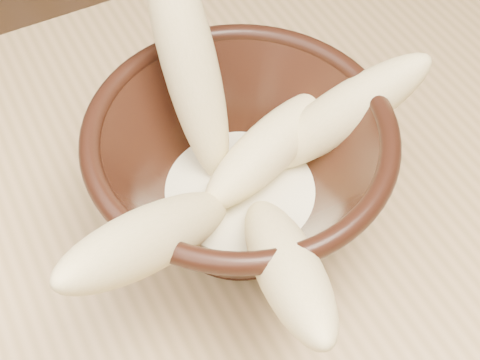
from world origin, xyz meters
name	(u,v)px	position (x,y,z in m)	size (l,w,h in m)	color
table	(450,283)	(0.00, 0.00, 0.67)	(1.20, 0.80, 0.75)	tan
bowl	(240,172)	(-0.16, 0.09, 0.82)	(0.21, 0.21, 0.11)	black
milk_puddle	(240,195)	(-0.16, 0.09, 0.79)	(0.12, 0.12, 0.02)	#EDE6BF
banana_upright	(189,59)	(-0.16, 0.16, 0.87)	(0.04, 0.04, 0.19)	#D0C17B
banana_left	(156,235)	(-0.24, 0.05, 0.85)	(0.04, 0.04, 0.19)	#D0C17B
banana_right	(341,115)	(-0.08, 0.09, 0.84)	(0.04, 0.04, 0.14)	#D0C17B
banana_across	(269,147)	(-0.13, 0.10, 0.82)	(0.04, 0.04, 0.13)	#D0C17B
banana_front	(285,263)	(-0.17, 0.00, 0.84)	(0.04, 0.04, 0.18)	#D0C17B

